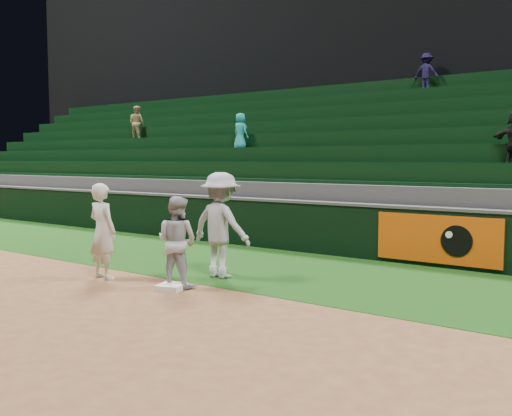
# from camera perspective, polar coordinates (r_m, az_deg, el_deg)

# --- Properties ---
(ground) EXTENTS (70.00, 70.00, 0.00)m
(ground) POSITION_cam_1_polar(r_m,az_deg,el_deg) (9.82, -9.67, -8.40)
(ground) COLOR brown
(ground) RESTS_ON ground
(foul_grass) EXTENTS (36.00, 4.20, 0.01)m
(foul_grass) POSITION_cam_1_polar(r_m,az_deg,el_deg) (12.05, 0.70, -5.85)
(foul_grass) COLOR #11370D
(foul_grass) RESTS_ON ground
(upper_deck) EXTENTS (40.00, 12.00, 12.00)m
(upper_deck) POSITION_cam_1_polar(r_m,az_deg,el_deg) (25.32, 20.69, 13.07)
(upper_deck) COLOR black
(upper_deck) RESTS_ON ground
(first_base) EXTENTS (0.54, 0.54, 0.10)m
(first_base) POSITION_cam_1_polar(r_m,az_deg,el_deg) (10.03, -8.47, -7.81)
(first_base) COLOR white
(first_base) RESTS_ON ground
(first_baseman) EXTENTS (0.67, 0.45, 1.80)m
(first_baseman) POSITION_cam_1_polar(r_m,az_deg,el_deg) (11.09, -15.10, -2.25)
(first_baseman) COLOR silver
(first_baseman) RESTS_ON ground
(baserunner) EXTENTS (0.87, 0.72, 1.61)m
(baserunner) POSITION_cam_1_polar(r_m,az_deg,el_deg) (10.12, -7.92, -3.35)
(baserunner) COLOR #9EA0A8
(baserunner) RESTS_ON ground
(base_coach) EXTENTS (1.29, 0.75, 2.00)m
(base_coach) POSITION_cam_1_polar(r_m,az_deg,el_deg) (10.79, -3.54, -1.72)
(base_coach) COLOR #9A9CA7
(base_coach) RESTS_ON foul_grass
(field_wall) EXTENTS (36.00, 0.45, 1.25)m
(field_wall) POSITION_cam_1_polar(r_m,az_deg,el_deg) (13.77, 6.14, -1.88)
(field_wall) COLOR black
(field_wall) RESTS_ON ground
(stadium_seating) EXTENTS (36.00, 5.95, 5.54)m
(stadium_seating) POSITION_cam_1_polar(r_m,az_deg,el_deg) (17.06, 12.49, 2.92)
(stadium_seating) COLOR #38383B
(stadium_seating) RESTS_ON ground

